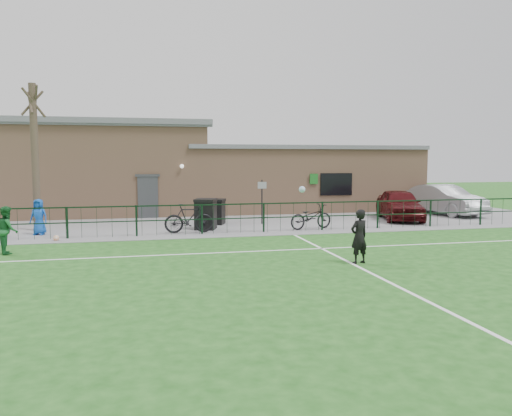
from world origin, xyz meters
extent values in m
plane|color=#1A4E17|center=(0.00, 0.00, 0.00)|extent=(90.00, 90.00, 0.00)
cube|color=slate|center=(0.00, 13.50, 0.01)|extent=(34.00, 13.00, 0.02)
cube|color=white|center=(0.00, 7.80, 0.00)|extent=(28.00, 0.10, 0.01)
cube|color=white|center=(0.00, 4.00, 0.00)|extent=(28.00, 0.10, 0.01)
cube|color=white|center=(2.00, 0.00, 0.00)|extent=(0.10, 16.00, 0.01)
cube|color=black|center=(0.00, 8.00, 0.60)|extent=(28.00, 0.10, 1.20)
cylinder|color=#413327|center=(-8.00, 10.50, 3.00)|extent=(0.30, 0.30, 6.00)
cube|color=black|center=(-0.53, 10.81, 0.55)|extent=(0.94, 1.00, 1.06)
cube|color=black|center=(-1.19, 9.30, 0.62)|extent=(1.04, 1.11, 1.20)
cylinder|color=black|center=(1.52, 10.48, 1.02)|extent=(0.07, 0.07, 2.00)
imported|color=#470C0F|center=(8.42, 10.56, 0.76)|extent=(2.89, 4.67, 1.48)
imported|color=#9C9FA4|center=(11.88, 12.15, 0.81)|extent=(2.59, 5.03, 1.58)
imported|color=black|center=(-1.97, 8.40, 0.60)|extent=(1.95, 0.59, 1.16)
imported|color=black|center=(3.13, 8.37, 0.54)|extent=(2.09, 1.16, 1.04)
imported|color=#134DB3|center=(-7.71, 9.21, 0.72)|extent=(0.78, 0.61, 1.40)
imported|color=black|center=(2.20, 1.53, 0.77)|extent=(0.64, 0.51, 1.55)
sphere|color=white|center=(1.52, 4.65, 1.93)|extent=(0.22, 0.22, 0.22)
imported|color=#1B5F2B|center=(-7.90, 5.36, 0.75)|extent=(0.77, 0.87, 1.50)
sphere|color=white|center=(-6.83, 7.56, 0.11)|extent=(0.22, 0.22, 0.22)
cube|color=tan|center=(0.00, 16.50, 1.75)|extent=(24.00, 5.00, 3.50)
cube|color=tan|center=(-6.24, 16.50, 4.10)|extent=(11.52, 5.00, 1.20)
cube|color=#53565A|center=(-6.24, 16.50, 4.82)|extent=(12.02, 5.40, 0.28)
cube|color=#53565A|center=(5.28, 16.50, 3.60)|extent=(13.44, 5.30, 0.22)
cube|color=#383A3D|center=(-3.50, 13.97, 1.05)|extent=(1.00, 0.08, 2.10)
cube|color=black|center=(6.50, 13.97, 1.60)|extent=(1.80, 0.08, 1.20)
cube|color=#19661E|center=(5.20, 13.92, 1.90)|extent=(0.45, 0.04, 0.55)
camera|label=1|loc=(-3.72, -11.41, 2.95)|focal=35.00mm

